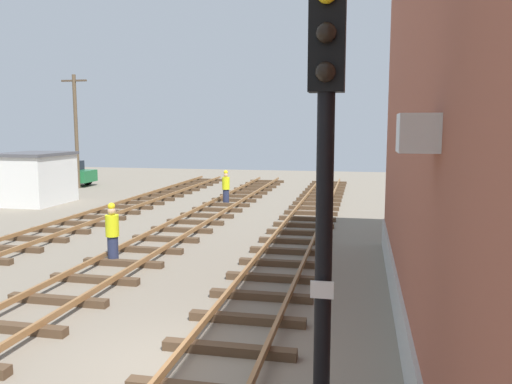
{
  "coord_description": "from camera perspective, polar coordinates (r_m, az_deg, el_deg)",
  "views": [
    {
      "loc": [
        3.17,
        -7.8,
        4.12
      ],
      "look_at": [
        -0.49,
        9.82,
        1.81
      ],
      "focal_mm": 35.78,
      "sensor_mm": 36.0,
      "label": 1
    }
  ],
  "objects": [
    {
      "name": "track_worker_foreground",
      "position": [
        15.96,
        -15.76,
        -4.5
      ],
      "size": [
        0.4,
        0.4,
        1.87
      ],
      "color": "#262D4C",
      "rests_on": "ground"
    },
    {
      "name": "signal_mast",
      "position": [
        5.27,
        7.68,
        0.31
      ],
      "size": [
        0.36,
        0.4,
        5.56
      ],
      "color": "black",
      "rests_on": "ground"
    },
    {
      "name": "parked_car_green",
      "position": [
        38.13,
        -20.72,
        1.99
      ],
      "size": [
        4.2,
        2.04,
        1.76
      ],
      "color": "#1E6B38",
      "rests_on": "ground"
    },
    {
      "name": "track_worker_distant",
      "position": [
        26.82,
        -3.38,
        0.46
      ],
      "size": [
        0.4,
        0.4,
        1.87
      ],
      "color": "#262D4C",
      "rests_on": "ground"
    },
    {
      "name": "utility_pole_far",
      "position": [
        36.32,
        -19.47,
        6.64
      ],
      "size": [
        1.8,
        0.24,
        7.54
      ],
      "color": "brown",
      "rests_on": "ground"
    },
    {
      "name": "track_near_building",
      "position": [
        9.05,
        -4.35,
        -18.87
      ],
      "size": [
        2.5,
        60.35,
        0.32
      ],
      "color": "#4C3826",
      "rests_on": "ground"
    },
    {
      "name": "ground_plane",
      "position": [
        9.37,
        -9.88,
        -18.87
      ],
      "size": [
        80.0,
        80.0,
        0.0
      ],
      "primitive_type": "plane",
      "color": "slate"
    },
    {
      "name": "control_hut",
      "position": [
        29.81,
        -23.4,
        1.44
      ],
      "size": [
        3.0,
        3.8,
        2.76
      ],
      "color": "silver",
      "rests_on": "ground"
    }
  ]
}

